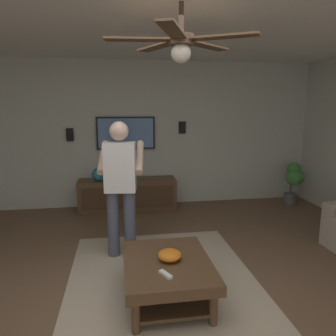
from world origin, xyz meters
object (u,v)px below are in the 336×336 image
(tv, at_px, (126,133))
(potted_plant_tall, at_px, (294,179))
(person_standing, at_px, (121,182))
(media_console, at_px, (128,194))
(bowl, at_px, (170,255))
(coffee_table, at_px, (167,271))
(vase_round, at_px, (98,175))
(remote_white, at_px, (166,274))
(wall_speaker_right, at_px, (70,135))
(ceiling_fan, at_px, (180,43))
(wall_speaker_left, at_px, (182,127))

(tv, height_order, potted_plant_tall, tv)
(person_standing, bearing_deg, tv, 3.40)
(media_console, height_order, bowl, media_console)
(coffee_table, bearing_deg, vase_round, 15.70)
(media_console, bearing_deg, potted_plant_tall, 85.47)
(coffee_table, xyz_separation_m, potted_plant_tall, (2.56, -2.76, 0.20))
(remote_white, relative_size, wall_speaker_right, 0.68)
(media_console, relative_size, ceiling_fan, 1.47)
(remote_white, height_order, wall_speaker_right, wall_speaker_right)
(remote_white, distance_m, wall_speaker_left, 3.56)
(media_console, relative_size, potted_plant_tall, 2.09)
(media_console, xyz_separation_m, person_standing, (-1.80, 0.13, 0.66))
(potted_plant_tall, height_order, ceiling_fan, ceiling_fan)
(person_standing, xyz_separation_m, remote_white, (-1.27, -0.35, -0.52))
(wall_speaker_right, bearing_deg, bowl, -157.32)
(vase_round, distance_m, wall_speaker_right, 0.87)
(coffee_table, distance_m, tv, 3.23)
(media_console, distance_m, ceiling_fan, 3.54)
(remote_white, bearing_deg, tv, -23.58)
(coffee_table, distance_m, media_console, 2.81)
(ceiling_fan, bearing_deg, potted_plant_tall, -45.22)
(tv, distance_m, remote_white, 3.44)
(remote_white, bearing_deg, person_standing, -12.02)
(bowl, height_order, wall_speaker_left, wall_speaker_left)
(wall_speaker_right, bearing_deg, vase_round, -121.11)
(bowl, bearing_deg, tv, 5.66)
(ceiling_fan, bearing_deg, vase_round, 16.95)
(media_console, height_order, remote_white, media_console)
(coffee_table, bearing_deg, media_console, 5.68)
(coffee_table, bearing_deg, bowl, -75.95)
(tv, bearing_deg, potted_plant_tall, 81.00)
(coffee_table, bearing_deg, potted_plant_tall, -47.15)
(wall_speaker_left, bearing_deg, person_standing, 150.56)
(tv, bearing_deg, coffee_table, 5.23)
(media_console, height_order, tv, tv)
(vase_round, bearing_deg, coffee_table, -164.30)
(vase_round, bearing_deg, tv, -61.39)
(coffee_table, relative_size, tv, 0.96)
(tv, xyz_separation_m, wall_speaker_left, (0.01, -1.03, 0.09))
(tv, relative_size, vase_round, 4.71)
(potted_plant_tall, relative_size, bowl, 3.71)
(bowl, relative_size, wall_speaker_right, 1.00)
(potted_plant_tall, bearing_deg, remote_white, 135.07)
(wall_speaker_right, distance_m, ceiling_fan, 3.55)
(media_console, xyz_separation_m, potted_plant_tall, (-0.24, -3.04, 0.22))
(bowl, bearing_deg, remote_white, 163.82)
(bowl, bearing_deg, potted_plant_tall, -46.98)
(remote_white, bearing_deg, ceiling_fan, -67.55)
(coffee_table, height_order, media_console, media_console)
(remote_white, bearing_deg, bowl, -43.62)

